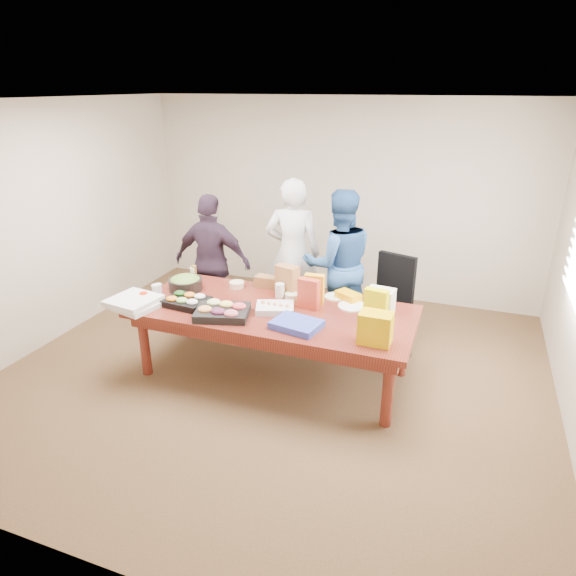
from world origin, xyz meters
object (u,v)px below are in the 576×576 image
at_px(person_center, 293,254).
at_px(conference_table, 274,342).
at_px(sheet_cake, 275,308).
at_px(salad_bowl, 186,284).
at_px(person_right, 339,264).
at_px(office_chair, 391,309).

bearing_deg(person_center, conference_table, 89.75).
bearing_deg(person_center, sheet_cake, 90.98).
bearing_deg(sheet_cake, salad_bowl, 150.44).
bearing_deg(sheet_cake, person_right, 55.55).
bearing_deg(person_center, salad_bowl, 40.85).
bearing_deg(office_chair, person_right, 175.29).
xyz_separation_m(person_center, salad_bowl, (-0.85, -1.09, -0.11)).
distance_m(conference_table, salad_bowl, 1.18).
bearing_deg(office_chair, salad_bowl, -143.44).
relative_size(person_center, person_right, 1.05).
xyz_separation_m(office_chair, person_center, (-1.28, 0.34, 0.39)).
height_order(person_right, salad_bowl, person_right).
xyz_separation_m(office_chair, salad_bowl, (-2.13, -0.75, 0.28)).
distance_m(person_center, sheet_cake, 1.32).
distance_m(conference_table, office_chair, 1.38).
height_order(conference_table, person_right, person_right).
bearing_deg(office_chair, sheet_cake, -119.50).
relative_size(office_chair, person_center, 0.57).
bearing_deg(office_chair, conference_table, -121.82).
bearing_deg(conference_table, sheet_cake, -48.59).
distance_m(person_right, salad_bowl, 1.77).
relative_size(person_center, sheet_cake, 5.03).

